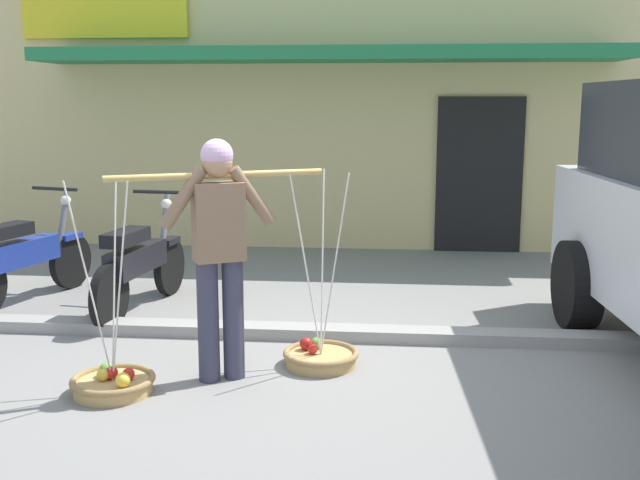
{
  "coord_description": "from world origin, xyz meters",
  "views": [
    {
      "loc": [
        0.75,
        -5.31,
        1.94
      ],
      "look_at": [
        0.19,
        0.6,
        0.85
      ],
      "focal_mm": 42.49,
      "sensor_mm": 36.0,
      "label": 1
    }
  ],
  "objects_px": {
    "fruit_basket_right_side": "(113,382)",
    "motorcycle_nearest_shop": "(25,258)",
    "fruit_vendor": "(219,244)",
    "motorcycle_second_in_row": "(140,264)",
    "fruit_basket_left_side": "(320,355)"
  },
  "relations": [
    {
      "from": "fruit_vendor",
      "to": "motorcycle_nearest_shop",
      "type": "height_order",
      "value": "fruit_vendor"
    },
    {
      "from": "fruit_basket_right_side",
      "to": "motorcycle_nearest_shop",
      "type": "height_order",
      "value": "fruit_basket_right_side"
    },
    {
      "from": "fruit_basket_right_side",
      "to": "motorcycle_nearest_shop",
      "type": "bearing_deg",
      "value": 127.62
    },
    {
      "from": "fruit_vendor",
      "to": "motorcycle_second_in_row",
      "type": "relative_size",
      "value": 0.93
    },
    {
      "from": "fruit_vendor",
      "to": "fruit_basket_left_side",
      "type": "xyz_separation_m",
      "value": [
        0.67,
        0.34,
        -0.9
      ]
    },
    {
      "from": "fruit_basket_right_side",
      "to": "motorcycle_nearest_shop",
      "type": "xyz_separation_m",
      "value": [
        -1.67,
        2.17,
        0.37
      ]
    },
    {
      "from": "fruit_basket_left_side",
      "to": "motorcycle_nearest_shop",
      "type": "relative_size",
      "value": 0.82
    },
    {
      "from": "fruit_basket_left_side",
      "to": "motorcycle_second_in_row",
      "type": "distance_m",
      "value": 2.27
    },
    {
      "from": "fruit_basket_right_side",
      "to": "motorcycle_second_in_row",
      "type": "relative_size",
      "value": 0.8
    },
    {
      "from": "fruit_basket_left_side",
      "to": "fruit_basket_right_side",
      "type": "xyz_separation_m",
      "value": [
        -1.34,
        -0.68,
        0.0
      ]
    },
    {
      "from": "motorcycle_second_in_row",
      "to": "fruit_vendor",
      "type": "bearing_deg",
      "value": -55.25
    },
    {
      "from": "fruit_vendor",
      "to": "fruit_basket_right_side",
      "type": "relative_size",
      "value": 1.17
    },
    {
      "from": "fruit_vendor",
      "to": "motorcycle_second_in_row",
      "type": "xyz_separation_m",
      "value": [
        -1.14,
        1.65,
        -0.52
      ]
    },
    {
      "from": "fruit_basket_right_side",
      "to": "fruit_vendor",
      "type": "bearing_deg",
      "value": 26.6
    },
    {
      "from": "motorcycle_nearest_shop",
      "to": "motorcycle_second_in_row",
      "type": "bearing_deg",
      "value": -8.59
    }
  ]
}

